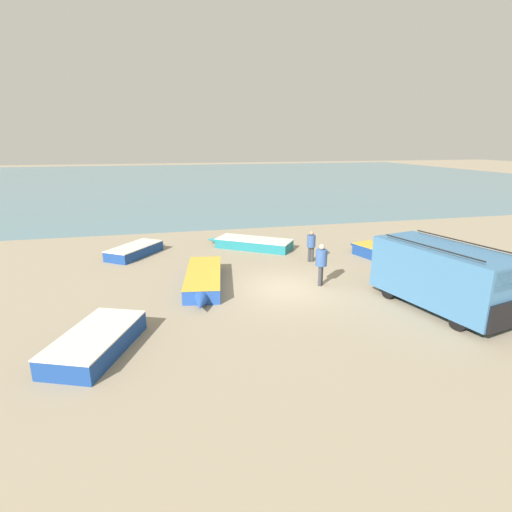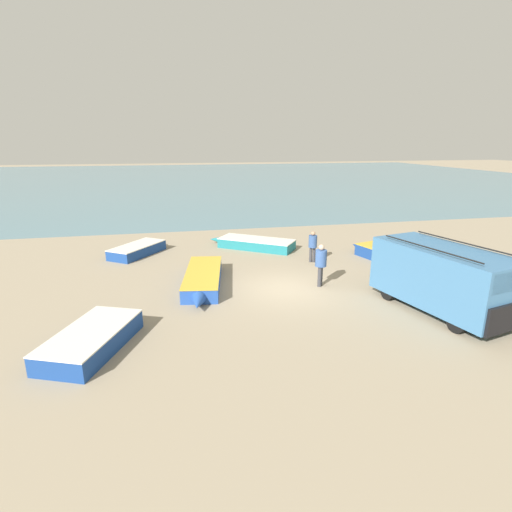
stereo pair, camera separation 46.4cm
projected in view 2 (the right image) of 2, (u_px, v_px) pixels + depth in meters
ground_plane at (286, 289)px, 16.58m from camera, size 200.00×200.00×0.00m
sea_water at (198, 178)px, 65.44m from camera, size 120.00×80.00×0.01m
parked_van at (443, 277)px, 14.17m from camera, size 3.25×5.39×2.46m
fishing_rowboat_0 at (203, 279)px, 16.86m from camera, size 2.11×5.55×0.60m
fishing_rowboat_1 at (139, 249)px, 21.59m from camera, size 3.07×3.73×0.55m
fishing_rowboat_2 at (389, 256)px, 20.23m from camera, size 2.32×5.06×0.62m
fishing_rowboat_3 at (94, 338)px, 11.82m from camera, size 2.81×4.19×0.61m
fishing_rowboat_4 at (254, 243)px, 22.84m from camera, size 4.82×3.82×0.55m
fisherman_0 at (313, 244)px, 20.02m from camera, size 0.42×0.42×1.59m
fisherman_1 at (321, 261)px, 16.66m from camera, size 0.47×0.47×1.80m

